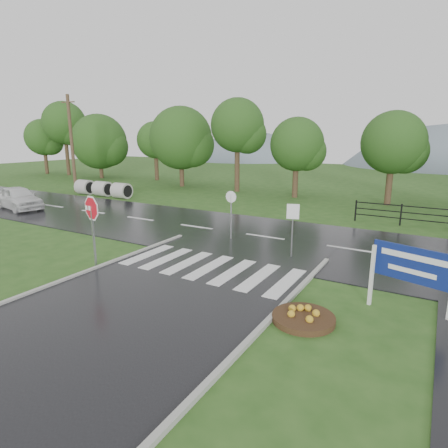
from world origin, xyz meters
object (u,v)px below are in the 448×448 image
Objects in this scene: estate_billboard at (412,268)px; car_white at (20,209)px; stop_sign at (92,215)px; culvert_pipes at (103,189)px.

estate_billboard reaches higher than car_white.
car_white is (-13.26, 5.21, -1.97)m from stop_sign.
estate_billboard is (23.23, -10.21, 0.71)m from culvert_pipes.
estate_billboard is (10.55, 1.68, -0.67)m from stop_sign.
estate_billboard is at bearing -87.29° from car_white.
estate_billboard is at bearing -23.73° from culvert_pipes.
culvert_pipes is at bearing 156.27° from estate_billboard.
car_white is at bearing -94.97° from culvert_pipes.
stop_sign is (12.68, -11.89, 1.37)m from culvert_pipes.
car_white is at bearing 158.55° from stop_sign.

